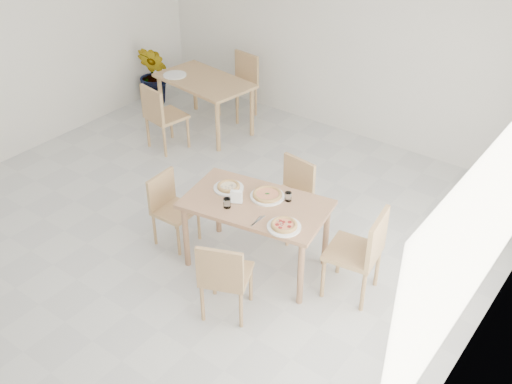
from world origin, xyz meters
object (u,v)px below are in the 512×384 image
Objects in this scene: chair_west at (170,204)px; main_table at (256,211)px; chair_east at (363,249)px; plate_margherita at (267,196)px; plate_mushroom at (229,188)px; napkin_holder at (236,197)px; chair_south at (224,275)px; plate_pepperoni at (284,227)px; plate_empty at (175,75)px; chair_back_n at (241,80)px; chair_back_s at (161,113)px; tumbler_b at (227,203)px; chair_north at (292,191)px; pizza_pepperoni at (284,225)px; tumbler_a at (288,197)px; pizza_mushroom at (229,186)px; pizza_margherita at (267,194)px; potted_plant at (155,75)px; second_table at (205,86)px.

main_table is at bearing -80.54° from chair_west.
plate_margherita is at bearing -93.32° from chair_east.
napkin_holder reaches higher than plate_mushroom.
chair_south is 1.28m from chair_east.
plate_pepperoni is 3.80m from plate_empty.
chair_back_n is at bearing -134.73° from chair_east.
chair_back_s is at bearing 157.34° from plate_margherita.
chair_south is 0.72m from tumbler_b.
plate_margherita is at bearing 167.50° from chair_back_s.
plate_margherita is at bearing -73.70° from chair_north.
pizza_pepperoni is 2.94× the size of tumbler_b.
chair_back_s is (-2.88, 1.34, -0.23)m from plate_pepperoni.
plate_mushroom is (-0.36, 0.03, 0.10)m from main_table.
plate_pepperoni is at bearing 165.19° from chair_back_s.
chair_back_s reaches higher than plate_empty.
plate_mushroom is at bearing -90.23° from chair_east.
tumbler_a reaches higher than pizza_pepperoni.
chair_south is 1.01m from plate_mushroom.
chair_east reaches higher than pizza_mushroom.
pizza_margherita is (0.09, -0.57, 0.30)m from chair_north.
tumbler_a is at bearing -113.80° from chair_south.
napkin_holder is at bearing -34.15° from plate_mushroom.
chair_south is 3.06× the size of pizza_pepperoni.
main_table is 0.19m from pizza_margherita.
chair_back_s is at bearing -41.63° from potted_plant.
tumbler_a is 4.24m from potted_plant.
chair_back_s is 0.78m from plate_empty.
chair_back_s is (-2.66, 1.93, 0.04)m from chair_south.
pizza_mushroom is 2.39m from chair_back_s.
main_table is 5.01× the size of plate_mushroom.
pizza_mushroom is at bearing -36.17° from second_table.
plate_margherita is 0.41m from plate_mushroom.
second_table is at bearing -69.88° from chair_south.
chair_back_n reaches higher than plate_margherita.
tumbler_b is (-0.61, -0.06, 0.01)m from pizza_pepperoni.
potted_plant is at bearing 164.87° from chair_north.
tumbler_b is at bearing -37.11° from second_table.
chair_north reaches higher than main_table.
pizza_mushroom is at bearing -36.53° from plate_empty.
chair_west is 2.02m from chair_back_s.
plate_margherita is at bearing -135.00° from pizza_margherita.
plate_pepperoni is at bearing -60.24° from tumbler_a.
pizza_mushroom is 0.30× the size of chair_back_n.
napkin_holder is (0.03, 0.11, 0.02)m from tumbler_b.
chair_north is at bearing 119.59° from plate_pepperoni.
pizza_pepperoni is 3.54m from second_table.
pizza_pepperoni is 0.44m from tumbler_a.
napkin_holder is (0.22, -0.15, 0.03)m from pizza_mushroom.
plate_pepperoni is 3.94m from chair_back_n.
napkin_holder is at bearing -83.99° from chair_south.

